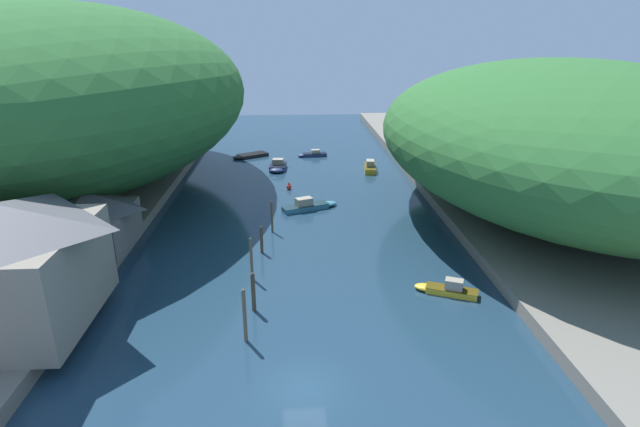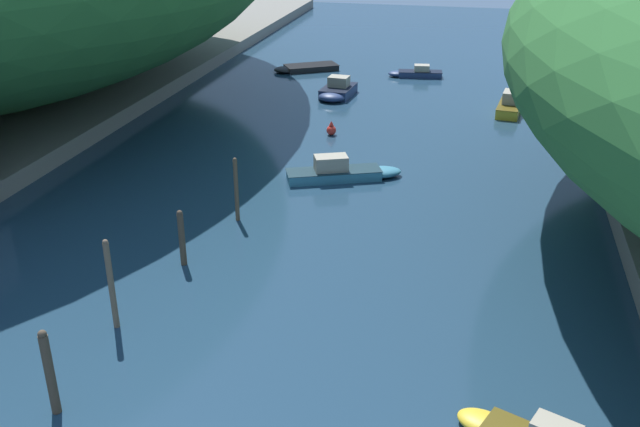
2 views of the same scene
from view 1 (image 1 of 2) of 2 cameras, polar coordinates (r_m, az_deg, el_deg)
name	(u,v)px [view 1 (image 1 of 2)]	position (r m, az deg, el deg)	size (l,w,h in m)	color
water_surface	(297,208)	(55.78, -2.65, 0.67)	(130.00, 130.00, 0.00)	#1E384C
left_bank	(57,208)	(61.26, -27.89, 0.58)	(22.00, 120.00, 1.05)	slate
right_bank	(525,199)	(61.62, 22.42, 1.54)	(22.00, 120.00, 1.05)	slate
hillside_left	(62,96)	(67.05, -27.44, 11.87)	(42.22, 59.10, 20.81)	#2D662D
hillside_right	(565,136)	(56.80, 26.18, 7.96)	(36.16, 50.62, 15.07)	#2D662D
waterfront_building	(4,263)	(36.49, -32.39, -4.82)	(10.32, 10.99, 8.04)	gray
boathouse_shed	(88,219)	(46.70, -25.03, -0.54)	(7.24, 8.16, 4.98)	slate
boat_cabin_cruiser	(446,289)	(39.09, 14.21, -8.36)	(4.77, 2.86, 1.24)	gold
boat_moored_right	(249,156)	(79.01, -8.14, 6.56)	(5.96, 4.78, 0.49)	black
boat_open_rowboat	(312,154)	(78.74, -0.94, 6.78)	(4.70, 1.90, 1.05)	navy
boat_red_skiff	(278,167)	(71.02, -4.86, 5.33)	(2.48, 4.55, 1.50)	navy
boat_yellow_tender	(310,205)	(55.18, -1.12, 0.93)	(6.52, 3.85, 1.39)	teal
boat_mid_channel	(370,166)	(71.48, 5.73, 5.41)	(2.16, 6.16, 1.54)	gold
mooring_post_nearest	(245,315)	(32.24, -8.61, -11.43)	(0.24, 0.24, 3.73)	brown
mooring_post_second	(253,292)	(35.55, -7.63, -8.84)	(0.30, 0.30, 2.99)	#4C3D2D
mooring_post_middle	(251,259)	(39.63, -7.85, -5.15)	(0.22, 0.22, 3.60)	brown
mooring_post_fourth	(261,239)	(44.41, -6.70, -2.96)	(0.27, 0.27, 2.54)	#4C3D2D
mooring_post_farthest	(272,217)	(48.68, -5.52, -0.36)	(0.21, 0.21, 3.23)	brown
channel_buoy_near	(289,186)	(62.21, -3.57, 3.10)	(0.64, 0.64, 0.96)	red
person_on_quay	(16,342)	(34.02, -31.44, -12.39)	(0.31, 0.42, 1.69)	#282D3D
person_by_boathouse	(125,221)	(49.54, -21.40, -0.85)	(0.25, 0.40, 1.69)	#282D3D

